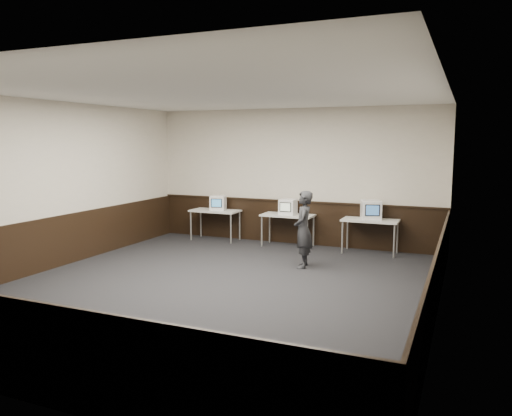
% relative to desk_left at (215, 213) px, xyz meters
% --- Properties ---
extents(floor, '(8.00, 8.00, 0.00)m').
position_rel_desk_left_xyz_m(floor, '(1.90, -3.60, -0.68)').
color(floor, black).
rests_on(floor, ground).
extents(ceiling, '(8.00, 8.00, 0.00)m').
position_rel_desk_left_xyz_m(ceiling, '(1.90, -3.60, 2.52)').
color(ceiling, white).
rests_on(ceiling, back_wall).
extents(back_wall, '(7.00, 0.00, 7.00)m').
position_rel_desk_left_xyz_m(back_wall, '(1.90, 0.40, 0.92)').
color(back_wall, beige).
rests_on(back_wall, ground).
extents(front_wall, '(7.00, 0.00, 7.00)m').
position_rel_desk_left_xyz_m(front_wall, '(1.90, -7.60, 0.92)').
color(front_wall, beige).
rests_on(front_wall, ground).
extents(left_wall, '(0.00, 8.00, 8.00)m').
position_rel_desk_left_xyz_m(left_wall, '(-1.60, -3.60, 0.92)').
color(left_wall, beige).
rests_on(left_wall, ground).
extents(right_wall, '(0.00, 8.00, 8.00)m').
position_rel_desk_left_xyz_m(right_wall, '(5.40, -3.60, 0.92)').
color(right_wall, beige).
rests_on(right_wall, ground).
extents(wainscot_back, '(6.98, 0.04, 1.00)m').
position_rel_desk_left_xyz_m(wainscot_back, '(1.90, 0.38, -0.18)').
color(wainscot_back, black).
rests_on(wainscot_back, back_wall).
extents(wainscot_front, '(6.98, 0.04, 1.00)m').
position_rel_desk_left_xyz_m(wainscot_front, '(1.90, -7.58, -0.18)').
color(wainscot_front, black).
rests_on(wainscot_front, front_wall).
extents(wainscot_left, '(0.04, 7.98, 1.00)m').
position_rel_desk_left_xyz_m(wainscot_left, '(-1.58, -3.60, -0.18)').
color(wainscot_left, black).
rests_on(wainscot_left, left_wall).
extents(wainscot_right, '(0.04, 7.98, 1.00)m').
position_rel_desk_left_xyz_m(wainscot_right, '(5.38, -3.60, -0.18)').
color(wainscot_right, black).
rests_on(wainscot_right, right_wall).
extents(wainscot_rail, '(6.98, 0.06, 0.04)m').
position_rel_desk_left_xyz_m(wainscot_rail, '(1.90, 0.36, 0.34)').
color(wainscot_rail, black).
rests_on(wainscot_rail, wainscot_back).
extents(desk_left, '(1.20, 0.60, 0.75)m').
position_rel_desk_left_xyz_m(desk_left, '(0.00, 0.00, 0.00)').
color(desk_left, silver).
rests_on(desk_left, ground).
extents(desk_center, '(1.20, 0.60, 0.75)m').
position_rel_desk_left_xyz_m(desk_center, '(1.90, 0.00, 0.00)').
color(desk_center, silver).
rests_on(desk_center, ground).
extents(desk_right, '(1.20, 0.60, 0.75)m').
position_rel_desk_left_xyz_m(desk_right, '(3.80, 0.00, 0.00)').
color(desk_right, silver).
rests_on(desk_right, ground).
extents(emac_left, '(0.44, 0.46, 0.36)m').
position_rel_desk_left_xyz_m(emac_left, '(0.08, 0.00, 0.25)').
color(emac_left, white).
rests_on(emac_left, desk_left).
extents(emac_center, '(0.37, 0.40, 0.36)m').
position_rel_desk_left_xyz_m(emac_center, '(1.91, -0.03, 0.25)').
color(emac_center, white).
rests_on(emac_center, desk_center).
extents(emac_right, '(0.53, 0.54, 0.41)m').
position_rel_desk_left_xyz_m(emac_right, '(3.80, 0.02, 0.28)').
color(emac_right, white).
rests_on(emac_right, desk_right).
extents(person, '(0.47, 0.61, 1.49)m').
position_rel_desk_left_xyz_m(person, '(2.83, -1.73, 0.07)').
color(person, '#242429').
rests_on(person, ground).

